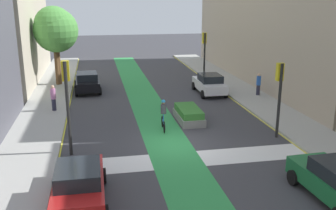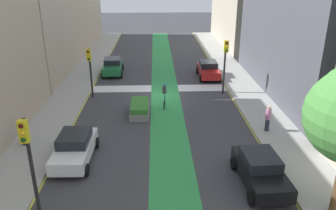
% 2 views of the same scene
% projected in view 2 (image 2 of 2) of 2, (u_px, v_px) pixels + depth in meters
% --- Properties ---
extents(ground_plane, '(120.00, 120.00, 0.00)m').
position_uv_depth(ground_plane, '(160.00, 96.00, 28.31)').
color(ground_plane, '#38383D').
extents(bike_lane_paint, '(2.40, 60.00, 0.01)m').
position_uv_depth(bike_lane_paint, '(165.00, 96.00, 28.33)').
color(bike_lane_paint, '#2D8C47').
rests_on(bike_lane_paint, ground_plane).
extents(crosswalk_band, '(12.00, 1.80, 0.01)m').
position_uv_depth(crosswalk_band, '(159.00, 88.00, 30.17)').
color(crosswalk_band, silver).
rests_on(crosswalk_band, ground_plane).
extents(sidewalk_left, '(3.00, 60.00, 0.15)m').
position_uv_depth(sidewalk_left, '(248.00, 94.00, 28.55)').
color(sidewalk_left, '#9E9E99').
rests_on(sidewalk_left, ground_plane).
extents(curb_stripe_left, '(0.16, 60.00, 0.01)m').
position_uv_depth(curb_stripe_left, '(230.00, 95.00, 28.52)').
color(curb_stripe_left, yellow).
rests_on(curb_stripe_left, ground_plane).
extents(sidewalk_right, '(3.00, 60.00, 0.15)m').
position_uv_depth(sidewalk_right, '(69.00, 96.00, 28.02)').
color(sidewalk_right, '#9E9E99').
rests_on(sidewalk_right, ground_plane).
extents(curb_stripe_right, '(0.16, 60.00, 0.01)m').
position_uv_depth(curb_stripe_right, '(88.00, 97.00, 28.10)').
color(curb_stripe_right, yellow).
rests_on(curb_stripe_right, ground_plane).
extents(traffic_signal_near_right, '(0.35, 0.52, 4.08)m').
position_uv_depth(traffic_signal_near_right, '(90.00, 64.00, 26.96)').
color(traffic_signal_near_right, black).
rests_on(traffic_signal_near_right, ground_plane).
extents(traffic_signal_near_left, '(0.35, 0.52, 4.59)m').
position_uv_depth(traffic_signal_near_left, '(225.00, 57.00, 27.55)').
color(traffic_signal_near_left, black).
rests_on(traffic_signal_near_left, ground_plane).
extents(traffic_signal_far_right, '(0.35, 0.52, 4.41)m').
position_uv_depth(traffic_signal_far_right, '(28.00, 149.00, 13.65)').
color(traffic_signal_far_right, black).
rests_on(traffic_signal_far_right, ground_plane).
extents(car_white_right_far, '(2.08, 4.23, 1.57)m').
position_uv_depth(car_white_right_far, '(75.00, 147.00, 18.47)').
color(car_white_right_far, silver).
rests_on(car_white_right_far, ground_plane).
extents(car_black_left_far, '(2.19, 4.28, 1.57)m').
position_uv_depth(car_black_left_far, '(260.00, 170.00, 16.41)').
color(car_black_left_far, black).
rests_on(car_black_left_far, ground_plane).
extents(car_red_left_near, '(2.04, 4.21, 1.57)m').
position_uv_depth(car_red_left_near, '(208.00, 69.00, 32.99)').
color(car_red_left_near, '#A51919').
rests_on(car_red_left_near, ground_plane).
extents(car_green_right_near, '(2.17, 4.27, 1.57)m').
position_uv_depth(car_green_right_near, '(113.00, 66.00, 34.15)').
color(car_green_right_near, '#196033').
rests_on(car_green_right_near, ground_plane).
extents(cyclist_in_lane, '(0.32, 1.73, 1.86)m').
position_uv_depth(cyclist_in_lane, '(164.00, 94.00, 25.88)').
color(cyclist_in_lane, black).
rests_on(cyclist_in_lane, ground_plane).
extents(pedestrian_sidewalk_right_a, '(0.34, 0.34, 1.69)m').
position_uv_depth(pedestrian_sidewalk_right_a, '(23.00, 131.00, 19.83)').
color(pedestrian_sidewalk_right_a, '#262638').
rests_on(pedestrian_sidewalk_right_a, sidewalk_right).
extents(pedestrian_sidewalk_left_a, '(0.34, 0.34, 1.71)m').
position_uv_depth(pedestrian_sidewalk_left_a, '(268.00, 118.00, 21.59)').
color(pedestrian_sidewalk_left_a, '#262638').
rests_on(pedestrian_sidewalk_left_a, sidewalk_left).
extents(median_planter, '(1.40, 3.03, 0.85)m').
position_uv_depth(median_planter, '(140.00, 108.00, 24.71)').
color(median_planter, slate).
rests_on(median_planter, ground_plane).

